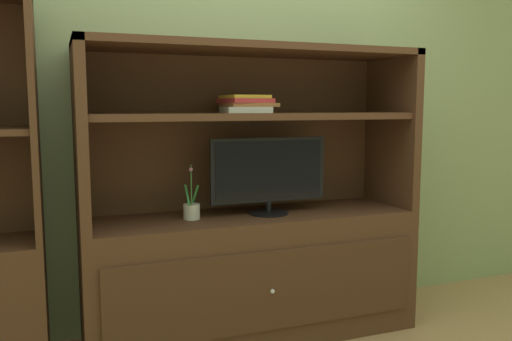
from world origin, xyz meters
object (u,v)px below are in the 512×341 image
Objects in this scene: tv_monitor at (269,174)px; magazine_stack at (246,104)px; potted_plant at (192,210)px; media_console at (252,247)px.

magazine_stack is at bearing 167.36° from tv_monitor.
magazine_stack reaches higher than tv_monitor.
media_console is at bearing 1.56° from potted_plant.
magazine_stack is at bearing -179.19° from media_console.
media_console is 6.09× the size of magazine_stack.
potted_plant is at bearing -178.44° from media_console.
potted_plant is (-0.43, 0.02, -0.18)m from tv_monitor.
potted_plant is at bearing -178.35° from magazine_stack.
potted_plant is (-0.35, -0.01, 0.23)m from media_console.
potted_plant is 0.64m from magazine_stack.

